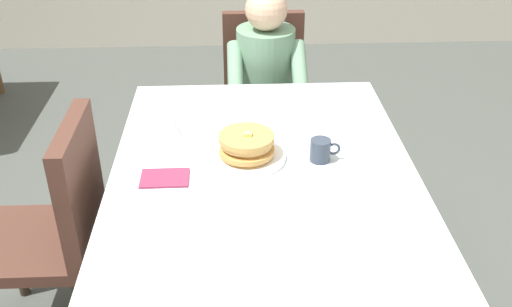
{
  "coord_description": "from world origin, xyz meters",
  "views": [
    {
      "loc": [
        -0.11,
        -1.79,
        1.86
      ],
      "look_at": [
        -0.03,
        0.02,
        0.79
      ],
      "focal_mm": 40.97,
      "sensor_mm": 36.0,
      "label": 1
    }
  ],
  "objects_px": {
    "spoon_near_edge": "(241,214)",
    "dining_table_main": "(264,188)",
    "breakfast_stack": "(247,145)",
    "fork_left_of_plate": "(197,162)",
    "plate_breakfast": "(248,157)",
    "chair_left_side": "(59,221)",
    "diner_person": "(266,76)",
    "cup_coffee": "(321,150)",
    "chair_diner": "(264,88)",
    "knife_right_of_plate": "(300,160)",
    "syrup_pitcher": "(173,128)"
  },
  "relations": [
    {
      "from": "chair_diner",
      "to": "breakfast_stack",
      "type": "bearing_deg",
      "value": 83.32
    },
    {
      "from": "breakfast_stack",
      "to": "spoon_near_edge",
      "type": "relative_size",
      "value": 1.44
    },
    {
      "from": "fork_left_of_plate",
      "to": "spoon_near_edge",
      "type": "height_order",
      "value": "same"
    },
    {
      "from": "breakfast_stack",
      "to": "spoon_near_edge",
      "type": "bearing_deg",
      "value": -94.87
    },
    {
      "from": "diner_person",
      "to": "syrup_pitcher",
      "type": "height_order",
      "value": "diner_person"
    },
    {
      "from": "breakfast_stack",
      "to": "fork_left_of_plate",
      "type": "xyz_separation_m",
      "value": [
        -0.19,
        -0.02,
        -0.06
      ]
    },
    {
      "from": "diner_person",
      "to": "fork_left_of_plate",
      "type": "relative_size",
      "value": 6.22
    },
    {
      "from": "syrup_pitcher",
      "to": "diner_person",
      "type": "bearing_deg",
      "value": 61.41
    },
    {
      "from": "breakfast_stack",
      "to": "cup_coffee",
      "type": "xyz_separation_m",
      "value": [
        0.27,
        -0.02,
        -0.01
      ]
    },
    {
      "from": "dining_table_main",
      "to": "syrup_pitcher",
      "type": "bearing_deg",
      "value": 143.6
    },
    {
      "from": "chair_left_side",
      "to": "plate_breakfast",
      "type": "xyz_separation_m",
      "value": [
        0.72,
        0.07,
        0.22
      ]
    },
    {
      "from": "plate_breakfast",
      "to": "knife_right_of_plate",
      "type": "relative_size",
      "value": 1.4
    },
    {
      "from": "chair_left_side",
      "to": "fork_left_of_plate",
      "type": "bearing_deg",
      "value": -84.85
    },
    {
      "from": "diner_person",
      "to": "knife_right_of_plate",
      "type": "bearing_deg",
      "value": 93.88
    },
    {
      "from": "chair_diner",
      "to": "breakfast_stack",
      "type": "relative_size",
      "value": 4.3
    },
    {
      "from": "chair_left_side",
      "to": "spoon_near_edge",
      "type": "height_order",
      "value": "chair_left_side"
    },
    {
      "from": "diner_person",
      "to": "syrup_pitcher",
      "type": "bearing_deg",
      "value": 61.41
    },
    {
      "from": "spoon_near_edge",
      "to": "chair_diner",
      "type": "bearing_deg",
      "value": 84.5
    },
    {
      "from": "diner_person",
      "to": "spoon_near_edge",
      "type": "xyz_separation_m",
      "value": [
        -0.16,
        -1.29,
        0.07
      ]
    },
    {
      "from": "knife_right_of_plate",
      "to": "fork_left_of_plate",
      "type": "bearing_deg",
      "value": 88.88
    },
    {
      "from": "diner_person",
      "to": "fork_left_of_plate",
      "type": "xyz_separation_m",
      "value": [
        -0.31,
        -0.97,
        0.07
      ]
    },
    {
      "from": "dining_table_main",
      "to": "spoon_near_edge",
      "type": "height_order",
      "value": "spoon_near_edge"
    },
    {
      "from": "dining_table_main",
      "to": "spoon_near_edge",
      "type": "relative_size",
      "value": 10.16
    },
    {
      "from": "diner_person",
      "to": "cup_coffee",
      "type": "height_order",
      "value": "diner_person"
    },
    {
      "from": "knife_right_of_plate",
      "to": "chair_diner",
      "type": "bearing_deg",
      "value": 2.22
    },
    {
      "from": "dining_table_main",
      "to": "chair_diner",
      "type": "relative_size",
      "value": 1.64
    },
    {
      "from": "breakfast_stack",
      "to": "chair_left_side",
      "type": "bearing_deg",
      "value": -174.42
    },
    {
      "from": "dining_table_main",
      "to": "fork_left_of_plate",
      "type": "height_order",
      "value": "fork_left_of_plate"
    },
    {
      "from": "knife_right_of_plate",
      "to": "plate_breakfast",
      "type": "bearing_deg",
      "value": 82.87
    },
    {
      "from": "dining_table_main",
      "to": "chair_left_side",
      "type": "height_order",
      "value": "chair_left_side"
    },
    {
      "from": "chair_diner",
      "to": "plate_breakfast",
      "type": "xyz_separation_m",
      "value": [
        -0.12,
        -1.1,
        0.22
      ]
    },
    {
      "from": "dining_table_main",
      "to": "breakfast_stack",
      "type": "distance_m",
      "value": 0.17
    },
    {
      "from": "dining_table_main",
      "to": "plate_breakfast",
      "type": "bearing_deg",
      "value": 128.65
    },
    {
      "from": "chair_left_side",
      "to": "knife_right_of_plate",
      "type": "relative_size",
      "value": 4.65
    },
    {
      "from": "dining_table_main",
      "to": "diner_person",
      "type": "xyz_separation_m",
      "value": [
        0.07,
        1.01,
        0.02
      ]
    },
    {
      "from": "breakfast_stack",
      "to": "syrup_pitcher",
      "type": "distance_m",
      "value": 0.34
    },
    {
      "from": "spoon_near_edge",
      "to": "dining_table_main",
      "type": "bearing_deg",
      "value": 73.12
    },
    {
      "from": "cup_coffee",
      "to": "breakfast_stack",
      "type": "bearing_deg",
      "value": 174.95
    },
    {
      "from": "chair_left_side",
      "to": "fork_left_of_plate",
      "type": "height_order",
      "value": "chair_left_side"
    },
    {
      "from": "fork_left_of_plate",
      "to": "plate_breakfast",
      "type": "bearing_deg",
      "value": -89.08
    },
    {
      "from": "chair_left_side",
      "to": "breakfast_stack",
      "type": "height_order",
      "value": "chair_left_side"
    },
    {
      "from": "cup_coffee",
      "to": "syrup_pitcher",
      "type": "xyz_separation_m",
      "value": [
        -0.56,
        0.21,
        -0.01
      ]
    },
    {
      "from": "chair_left_side",
      "to": "syrup_pitcher",
      "type": "distance_m",
      "value": 0.55
    },
    {
      "from": "diner_person",
      "to": "fork_left_of_plate",
      "type": "height_order",
      "value": "diner_person"
    },
    {
      "from": "breakfast_stack",
      "to": "fork_left_of_plate",
      "type": "distance_m",
      "value": 0.19
    },
    {
      "from": "chair_left_side",
      "to": "knife_right_of_plate",
      "type": "height_order",
      "value": "chair_left_side"
    },
    {
      "from": "chair_diner",
      "to": "knife_right_of_plate",
      "type": "height_order",
      "value": "chair_diner"
    },
    {
      "from": "diner_person",
      "to": "chair_diner",
      "type": "bearing_deg",
      "value": -90.0
    },
    {
      "from": "plate_breakfast",
      "to": "cup_coffee",
      "type": "height_order",
      "value": "cup_coffee"
    },
    {
      "from": "plate_breakfast",
      "to": "chair_left_side",
      "type": "bearing_deg",
      "value": -174.62
    }
  ]
}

